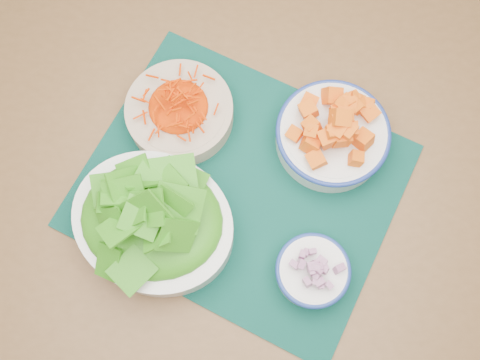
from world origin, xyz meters
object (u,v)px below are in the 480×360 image
at_px(carrot_bowl, 179,110).
at_px(lettuce_bowl, 152,219).
at_px(table, 240,169).
at_px(onion_bowl, 313,271).
at_px(placemat, 240,185).
at_px(squash_bowl, 334,132).

height_order(carrot_bowl, lettuce_bowl, lettuce_bowl).
height_order(table, onion_bowl, onion_bowl).
relative_size(placemat, squash_bowl, 2.16).
distance_m(table, lettuce_bowl, 0.26).
distance_m(carrot_bowl, onion_bowl, 0.38).
distance_m(table, onion_bowl, 0.29).
bearing_deg(squash_bowl, placemat, -141.20).
bearing_deg(onion_bowl, lettuce_bowl, 175.21).
relative_size(carrot_bowl, squash_bowl, 0.97).
xyz_separation_m(placemat, squash_bowl, (0.15, 0.12, 0.05)).
xyz_separation_m(table, carrot_bowl, (-0.13, 0.05, 0.13)).
bearing_deg(placemat, table, 115.96).
relative_size(placemat, lettuce_bowl, 1.65).
bearing_deg(squash_bowl, table, -159.96).
relative_size(placemat, carrot_bowl, 2.23).
height_order(carrot_bowl, squash_bowl, squash_bowl).
bearing_deg(carrot_bowl, placemat, -38.08).
height_order(table, lettuce_bowl, lettuce_bowl).
bearing_deg(onion_bowl, table, 130.71).
distance_m(table, squash_bowl, 0.22).
distance_m(placemat, onion_bowl, 0.21).
bearing_deg(table, onion_bowl, -60.29).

